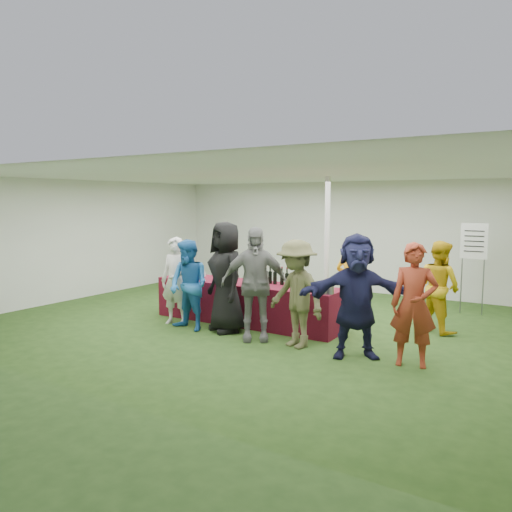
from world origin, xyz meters
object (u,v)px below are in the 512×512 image
Objects in this scene: customer_6 at (414,305)px; customer_1 at (189,285)px; customer_0 at (176,281)px; customer_4 at (296,294)px; customer_3 at (254,284)px; staff_pourer at (351,282)px; serving_table at (247,303)px; wine_list_sign at (474,248)px; staff_back at (439,287)px; customer_5 at (356,296)px; dump_bucket at (326,288)px; customer_2 at (226,277)px.

customer_1 is at bearing 169.01° from customer_6.
customer_4 is (2.51, -0.10, 0.03)m from customer_0.
customer_3 is at bearing -14.05° from customer_0.
customer_3 reaches higher than staff_pourer.
customer_1 is 0.86× the size of customer_3.
wine_list_sign is (3.37, 2.97, 0.94)m from serving_table.
staff_back reaches higher than serving_table.
staff_pourer is (-1.74, -2.01, -0.54)m from wine_list_sign.
serving_table is at bearing 168.75° from customer_4.
customer_5 is at bearing 105.23° from staff_back.
wine_list_sign is 1.83m from staff_back.
wine_list_sign reaches higher than staff_pourer.
customer_1 is 1.30m from customer_3.
serving_table is at bearing 55.36° from staff_back.
wine_list_sign is at bearing 82.46° from customer_4.
serving_table is 2.27× the size of customer_0.
serving_table is at bearing 65.75° from customer_1.
wine_list_sign is 3.95m from customer_5.
staff_back is 4.28m from customer_1.
dump_bucket reaches higher than serving_table.
customer_1 reaches higher than serving_table.
customer_0 is at bearing 148.50° from customer_5.
customer_3 is at bearing -145.89° from dump_bucket.
dump_bucket is at bearing 1.98° from customer_3.
customer_4 is (-0.16, -1.80, 0.06)m from staff_pourer.
customer_4 is at bearing -12.50° from customer_0.
dump_bucket is at bearing 44.41° from customer_2.
serving_table is at bearing 25.56° from customer_0.
customer_1 is 0.83× the size of customer_2.
customer_5 reaches higher than dump_bucket.
wine_list_sign reaches higher than customer_4.
customer_0 is at bearing -144.32° from serving_table.
staff_back reaches higher than staff_pourer.
serving_table is 2.34× the size of staff_pourer.
customer_2 reaches higher than customer_0.
customer_1 reaches higher than staff_back.
customer_2 is 1.14× the size of customer_4.
serving_table is at bearing 120.76° from customer_2.
customer_3 reaches higher than customer_0.
customer_5 reaches higher than customer_1.
wine_list_sign reaches higher than customer_6.
customer_2 is (-3.35, -3.64, -0.37)m from wine_list_sign.
serving_table is at bearing 152.80° from customer_6.
staff_back is 0.95× the size of customer_4.
wine_list_sign reaches higher than customer_5.
customer_2 reaches higher than dump_bucket.
customer_2 is (0.59, 0.28, 0.16)m from customer_1.
customer_3 is at bearing -159.79° from customer_4.
customer_4 is 0.98× the size of customer_6.
serving_table is 3.37m from staff_back.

